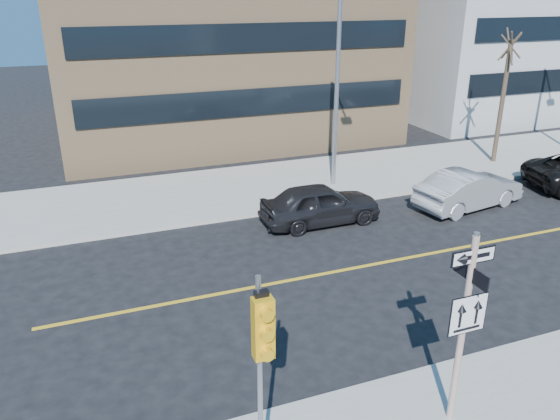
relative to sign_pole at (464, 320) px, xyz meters
name	(u,v)px	position (x,y,z in m)	size (l,w,h in m)	color
ground	(384,351)	(0.00, 2.51, -2.44)	(120.00, 120.00, 0.00)	black
far_sidewalk	(558,149)	(18.00, 14.51, -2.36)	(66.00, 6.00, 0.15)	#98958E
sign_pole	(464,320)	(0.00, 0.00, 0.00)	(0.92, 0.92, 4.06)	silver
traffic_signal	(262,344)	(-4.00, -0.15, 0.59)	(0.32, 0.45, 4.00)	gray
parked_car_a	(320,204)	(1.80, 10.15, -1.67)	(4.47, 1.80, 1.52)	black
parked_car_b	(469,189)	(7.95, 9.47, -1.67)	(4.63, 1.61, 1.53)	gray
streetlight_a	(340,78)	(4.00, 13.27, 2.32)	(0.55, 2.25, 8.00)	gray
street_tree_west	(510,49)	(13.00, 13.81, 3.09)	(1.80, 1.80, 6.35)	#32261D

